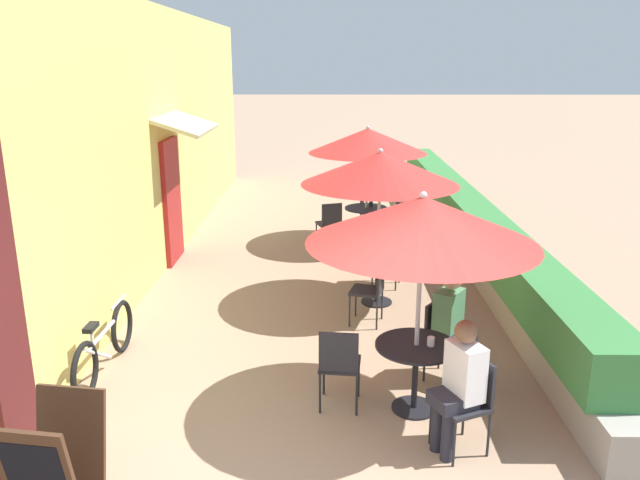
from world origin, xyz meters
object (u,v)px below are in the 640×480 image
Objects in this scene: patio_table_near at (416,362)px; cafe_chair_near_back at (442,334)px; seated_patron_near_back at (453,322)px; coffee_cup_near at (431,341)px; patio_umbrella_mid at (380,168)px; coffee_cup_far at (371,204)px; cafe_chair_far_right at (330,221)px; cafe_chair_mid_left at (382,253)px; patio_umbrella_far at (368,141)px; patio_umbrella_near at (422,220)px; cafe_chair_mid_right at (372,287)px; patio_table_mid at (377,268)px; cafe_chair_far_back at (401,223)px; bicycle_leaning at (105,346)px; patio_table_far at (366,217)px; menu_board at (57,469)px; cafe_chair_near_right at (469,396)px; cafe_chair_near_left at (339,362)px; seated_patron_near_right at (459,382)px; cafe_chair_far_left at (368,208)px; coffee_cup_mid at (382,251)px.

cafe_chair_near_back reaches higher than patio_table_near.
seated_patron_near_back is 0.69m from coffee_cup_near.
patio_umbrella_mid reaches higher than coffee_cup_far.
patio_table_near is 5.57m from cafe_chair_far_right.
cafe_chair_mid_left is 2.66m from patio_umbrella_far.
patio_umbrella_near reaches higher than cafe_chair_mid_right.
patio_table_mid is 2.62m from cafe_chair_far_back.
bicycle_leaning is (-2.50, -4.80, -0.19)m from cafe_chair_far_right.
patio_table_far is (0.14, 3.72, 0.00)m from cafe_chair_mid_right.
patio_umbrella_mid reaches higher than coffee_cup_near.
patio_table_far is at bearing 78.09° from menu_board.
cafe_chair_near_right is 3.93m from bicycle_leaning.
cafe_chair_mid_right is 9.67× the size of coffee_cup_far.
cafe_chair_mid_left is at bearing 69.76° from menu_board.
menu_board is at bearing -149.58° from patio_table_near.
patio_table_near is 0.92× the size of cafe_chair_mid_right.
seated_patron_near_back reaches higher than coffee_cup_far.
coffee_cup_far is at bearing -138.84° from seated_patron_near_back.
seated_patron_near_back is (0.46, 0.58, -1.26)m from patio_umbrella_near.
patio_umbrella_mid is 2.98m from patio_umbrella_far.
patio_table_far is at bearing 92.64° from coffee_cup_near.
patio_umbrella_far is at bearing 92.64° from coffee_cup_near.
seated_patron_near_right is at bearing -28.34° from cafe_chair_near_left.
cafe_chair_far_back is at bearing 72.79° from menu_board.
patio_umbrella_mid is at bearing 10.05° from cafe_chair_far_left.
coffee_cup_mid is 2.50m from cafe_chair_far_back.
cafe_chair_near_back is 1.08× the size of patio_table_far.
cafe_chair_near_back is 5.93m from cafe_chair_far_left.
cafe_chair_far_back is at bearing -47.30° from coffee_cup_far.
cafe_chair_near_left is 1.00× the size of cafe_chair_near_right.
seated_patron_near_back is (0.19, 1.27, 0.00)m from seated_patron_near_right.
seated_patron_near_right is at bearing 27.27° from seated_patron_near_back.
cafe_chair_far_left is (-0.06, 6.56, -0.00)m from patio_table_near.
cafe_chair_mid_right is at bearing -99.55° from patio_umbrella_mid.
patio_table_near is at bearing -88.66° from patio_umbrella_far.
cafe_chair_near_right and cafe_chair_far_right have the same top height.
patio_umbrella_mid is (0.59, 2.84, 1.43)m from cafe_chair_near_left.
patio_table_near is 6.56m from cafe_chair_far_left.
cafe_chair_near_right is 6.26m from cafe_chair_far_right.
patio_table_far is 0.28m from coffee_cup_far.
cafe_chair_far_left is 8.67m from menu_board.
patio_table_far is 0.75m from cafe_chair_far_back.
menu_board reaches higher than cafe_chair_near_left.
cafe_chair_far_left is at bearing -140.01° from cafe_chair_near_back.
menu_board is (-2.80, -5.23, -0.02)m from cafe_chair_mid_left.
cafe_chair_far_right is (-1.19, 4.86, 0.00)m from cafe_chair_near_back.
menu_board is (-2.69, -7.48, -1.45)m from patio_umbrella_far.
menu_board reaches higher than cafe_chair_far_left.
coffee_cup_mid is (-0.54, 2.37, 0.06)m from seated_patron_near_back.
cafe_chair_mid_right is 3.45m from cafe_chair_far_right.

